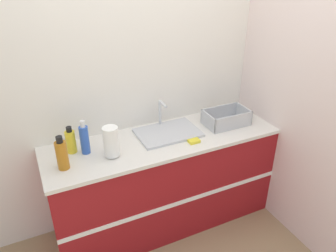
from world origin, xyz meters
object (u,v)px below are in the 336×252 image
sink (168,131)px  bottle_blue (84,139)px  dish_rack (226,119)px  paper_towel_roll (111,142)px  bottle_amber (62,155)px  bottle_yellow (71,141)px

sink → bottle_blue: 0.69m
dish_rack → bottle_blue: bearing=177.0°
paper_towel_roll → bottle_amber: 0.35m
dish_rack → bottle_yellow: bottle_yellow is taller
dish_rack → bottle_yellow: 1.32m
bottle_yellow → bottle_amber: bottle_amber is taller
paper_towel_roll → dish_rack: (1.06, 0.07, -0.07)m
paper_towel_roll → bottle_yellow: size_ratio=1.12×
bottle_blue → bottle_amber: size_ratio=1.05×
bottle_yellow → bottle_amber: 0.21m
bottle_yellow → bottle_blue: (0.09, -0.05, 0.02)m
bottle_amber → bottle_blue: bearing=36.0°
sink → bottle_amber: (-0.87, -0.14, 0.10)m
sink → bottle_yellow: (-0.78, 0.05, 0.08)m
sink → paper_towel_roll: bearing=-165.5°
paper_towel_roll → bottle_yellow: 0.32m
bottle_blue → bottle_amber: 0.23m
dish_rack → bottle_yellow: size_ratio=1.79×
bottle_yellow → bottle_blue: bottle_blue is taller
bottle_yellow → bottle_amber: bearing=-116.0°
paper_towel_roll → dish_rack: 1.06m
bottle_yellow → bottle_blue: bearing=-30.5°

